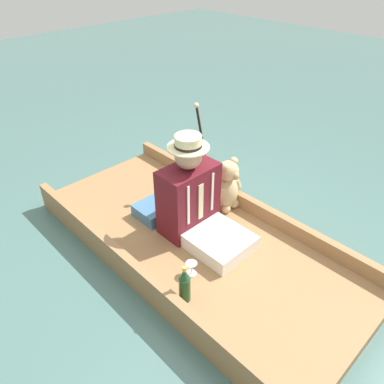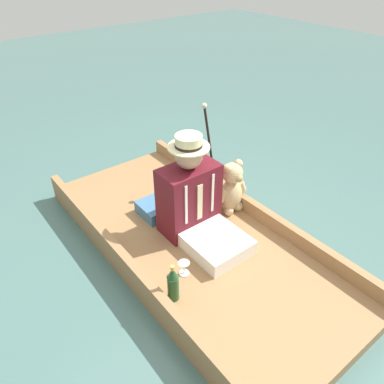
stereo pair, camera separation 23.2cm
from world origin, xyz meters
TOP-DOWN VIEW (x-y plane):
  - ground_plane at (0.00, 0.00)m, footprint 16.00×16.00m
  - punt_boat at (0.00, 0.00)m, footprint 1.16×2.57m
  - seat_cushion at (-0.00, -0.41)m, footprint 0.37×0.26m
  - seated_person at (-0.05, -0.05)m, footprint 0.43×0.67m
  - teddy_bear at (-0.44, -0.08)m, footprint 0.32×0.19m
  - wine_glass at (0.27, 0.25)m, footprint 0.08×0.08m
  - walking_cane at (-0.48, -0.40)m, footprint 0.04×0.22m
  - champagne_bottle at (0.45, 0.37)m, footprint 0.07×0.07m

SIDE VIEW (x-z plane):
  - ground_plane at x=0.00m, z-range 0.00..0.00m
  - punt_boat at x=0.00m, z-range -0.05..0.18m
  - seat_cushion at x=0.00m, z-range 0.11..0.22m
  - wine_glass at x=0.27m, z-range 0.14..0.23m
  - champagne_bottle at x=0.45m, z-range 0.10..0.38m
  - teddy_bear at x=-0.44m, z-range 0.10..0.55m
  - seated_person at x=-0.05m, z-range 0.00..0.78m
  - walking_cane at x=-0.48m, z-range 0.18..0.97m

